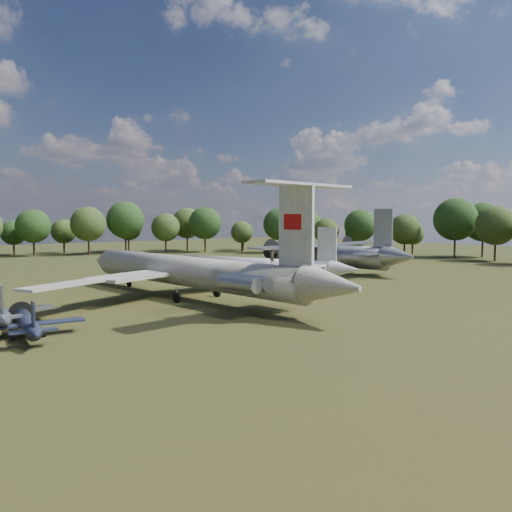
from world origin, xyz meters
TOP-DOWN VIEW (x-y plane):
  - ground at (0.00, 0.00)m, footprint 300.00×300.00m
  - il62_airliner at (-1.99, -0.35)m, footprint 47.98×59.72m
  - tu104_jet at (16.16, 8.46)m, footprint 40.96×46.31m
  - an12_transport at (36.89, 11.05)m, footprint 37.76×41.76m
  - small_prop_west at (-24.48, -10.43)m, footprint 11.49×14.42m
  - person_on_il62 at (-0.62, -15.69)m, footprint 0.62×0.42m

SIDE VIEW (x-z plane):
  - ground at x=0.00m, z-range 0.00..0.00m
  - small_prop_west at x=-24.48m, z-range 0.00..1.92m
  - tu104_jet at x=16.16m, z-range 0.00..3.84m
  - an12_transport at x=36.89m, z-range 0.00..5.27m
  - il62_airliner at x=-1.99m, z-range 0.00..5.50m
  - person_on_il62 at x=-0.62m, z-range 5.50..7.16m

